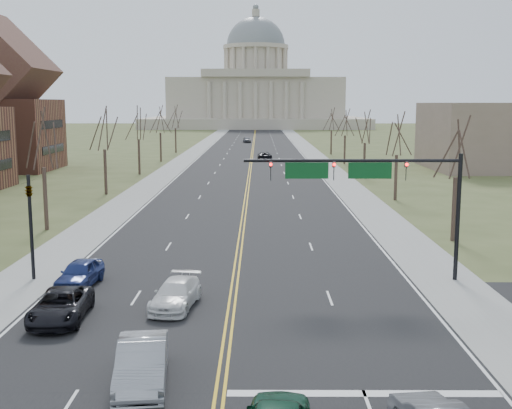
{
  "coord_description": "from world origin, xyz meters",
  "views": [
    {
      "loc": [
        1.35,
        -21.88,
        9.94
      ],
      "look_at": [
        1.15,
        21.95,
        3.0
      ],
      "focal_mm": 45.0,
      "sensor_mm": 36.0,
      "label": 1
    }
  ],
  "objects_px": {
    "signal_mast": "(369,179)",
    "car_sb_inner_second": "(176,294)",
    "car_sb_outer_lead": "(61,306)",
    "car_sb_outer_second": "(80,273)",
    "car_sb_inner_lead": "(142,363)",
    "car_far_nb": "(265,156)",
    "car_far_sb": "(247,140)",
    "signal_left": "(30,215)"
  },
  "relations": [
    {
      "from": "car_sb_inner_lead",
      "to": "car_sb_inner_second",
      "type": "bearing_deg",
      "value": 83.06
    },
    {
      "from": "car_sb_outer_second",
      "to": "car_far_nb",
      "type": "relative_size",
      "value": 0.83
    },
    {
      "from": "signal_left",
      "to": "car_sb_outer_lead",
      "type": "height_order",
      "value": "signal_left"
    },
    {
      "from": "car_sb_inner_lead",
      "to": "car_sb_outer_second",
      "type": "bearing_deg",
      "value": 108.01
    },
    {
      "from": "signal_mast",
      "to": "car_far_sb",
      "type": "height_order",
      "value": "signal_mast"
    },
    {
      "from": "car_sb_inner_lead",
      "to": "car_sb_outer_lead",
      "type": "height_order",
      "value": "car_sb_inner_lead"
    },
    {
      "from": "car_sb_inner_second",
      "to": "car_sb_outer_second",
      "type": "relative_size",
      "value": 1.07
    },
    {
      "from": "car_sb_outer_lead",
      "to": "car_far_nb",
      "type": "bearing_deg",
      "value": 80.18
    },
    {
      "from": "car_far_sb",
      "to": "car_sb_outer_lead",
      "type": "bearing_deg",
      "value": -99.47
    },
    {
      "from": "car_sb_outer_second",
      "to": "car_far_sb",
      "type": "height_order",
      "value": "car_far_sb"
    },
    {
      "from": "car_sb_inner_lead",
      "to": "car_sb_inner_second",
      "type": "xyz_separation_m",
      "value": [
        0.07,
        8.78,
        -0.14
      ]
    },
    {
      "from": "car_sb_inner_lead",
      "to": "car_sb_inner_second",
      "type": "distance_m",
      "value": 8.79
    },
    {
      "from": "car_sb_inner_second",
      "to": "car_far_nb",
      "type": "xyz_separation_m",
      "value": [
        5.08,
        83.05,
        0.05
      ]
    },
    {
      "from": "car_sb_outer_lead",
      "to": "signal_mast",
      "type": "bearing_deg",
      "value": 21.42
    },
    {
      "from": "signal_mast",
      "to": "car_sb_outer_lead",
      "type": "distance_m",
      "value": 17.5
    },
    {
      "from": "signal_mast",
      "to": "car_sb_inner_second",
      "type": "xyz_separation_m",
      "value": [
        -10.18,
        -5.02,
        -5.08
      ]
    },
    {
      "from": "car_sb_outer_lead",
      "to": "car_sb_outer_second",
      "type": "xyz_separation_m",
      "value": [
        -0.64,
        5.5,
        0.04
      ]
    },
    {
      "from": "car_sb_outer_second",
      "to": "car_far_nb",
      "type": "distance_m",
      "value": 80.18
    },
    {
      "from": "signal_mast",
      "to": "car_far_sb",
      "type": "relative_size",
      "value": 2.75
    },
    {
      "from": "car_far_nb",
      "to": "car_far_sb",
      "type": "xyz_separation_m",
      "value": [
        -4.08,
        50.15,
        0.03
      ]
    },
    {
      "from": "car_sb_outer_second",
      "to": "car_far_nb",
      "type": "xyz_separation_m",
      "value": [
        10.8,
        79.45,
        -0.01
      ]
    },
    {
      "from": "car_far_nb",
      "to": "signal_mast",
      "type": "bearing_deg",
      "value": 91.24
    },
    {
      "from": "signal_left",
      "to": "signal_mast",
      "type": "bearing_deg",
      "value": -0.0
    },
    {
      "from": "car_sb_outer_lead",
      "to": "car_far_nb",
      "type": "height_order",
      "value": "car_far_nb"
    },
    {
      "from": "car_far_sb",
      "to": "signal_mast",
      "type": "bearing_deg",
      "value": -92.8
    },
    {
      "from": "signal_left",
      "to": "car_sb_outer_lead",
      "type": "distance_m",
      "value": 8.41
    },
    {
      "from": "car_far_sb",
      "to": "signal_left",
      "type": "bearing_deg",
      "value": -101.25
    },
    {
      "from": "signal_mast",
      "to": "car_sb_inner_lead",
      "type": "relative_size",
      "value": 2.47
    },
    {
      "from": "car_sb_inner_second",
      "to": "car_far_nb",
      "type": "height_order",
      "value": "car_far_nb"
    },
    {
      "from": "car_far_sb",
      "to": "car_sb_inner_lead",
      "type": "bearing_deg",
      "value": -97.33
    },
    {
      "from": "signal_mast",
      "to": "car_sb_outer_second",
      "type": "bearing_deg",
      "value": -174.87
    },
    {
      "from": "car_sb_inner_lead",
      "to": "car_sb_inner_second",
      "type": "height_order",
      "value": "car_sb_inner_lead"
    },
    {
      "from": "car_sb_inner_lead",
      "to": "car_far_nb",
      "type": "distance_m",
      "value": 91.98
    },
    {
      "from": "car_sb_outer_second",
      "to": "car_far_sb",
      "type": "relative_size",
      "value": 0.97
    },
    {
      "from": "car_sb_outer_lead",
      "to": "car_sb_outer_second",
      "type": "height_order",
      "value": "car_sb_outer_second"
    },
    {
      "from": "car_sb_outer_lead",
      "to": "car_sb_inner_second",
      "type": "height_order",
      "value": "car_sb_outer_lead"
    },
    {
      "from": "car_sb_inner_lead",
      "to": "car_sb_outer_lead",
      "type": "xyz_separation_m",
      "value": [
        -5.01,
        6.88,
        -0.12
      ]
    },
    {
      "from": "car_sb_outer_second",
      "to": "signal_mast",
      "type": "bearing_deg",
      "value": 9.77
    },
    {
      "from": "car_sb_outer_lead",
      "to": "car_far_sb",
      "type": "distance_m",
      "value": 135.24
    },
    {
      "from": "car_sb_inner_second",
      "to": "car_sb_inner_lead",
      "type": "bearing_deg",
      "value": -82.79
    },
    {
      "from": "signal_left",
      "to": "car_sb_inner_second",
      "type": "relative_size",
      "value": 1.31
    },
    {
      "from": "signal_mast",
      "to": "signal_left",
      "type": "distance_m",
      "value": 19.06
    }
  ]
}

